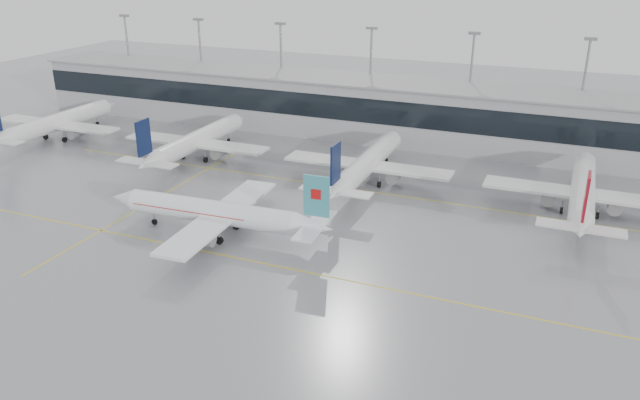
% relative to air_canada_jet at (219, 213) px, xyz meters
% --- Properties ---
extents(ground, '(320.00, 320.00, 0.00)m').
position_rel_air_canada_jet_xyz_m(ground, '(12.80, -5.31, -3.48)').
color(ground, gray).
rests_on(ground, ground).
extents(taxi_line_main, '(120.00, 0.25, 0.01)m').
position_rel_air_canada_jet_xyz_m(taxi_line_main, '(12.80, -5.31, -3.48)').
color(taxi_line_main, yellow).
rests_on(taxi_line_main, ground).
extents(taxi_line_north, '(120.00, 0.25, 0.01)m').
position_rel_air_canada_jet_xyz_m(taxi_line_north, '(12.80, 24.69, -3.48)').
color(taxi_line_north, yellow).
rests_on(taxi_line_north, ground).
extents(taxi_line_cross, '(0.25, 60.00, 0.01)m').
position_rel_air_canada_jet_xyz_m(taxi_line_cross, '(-17.20, 9.69, -3.48)').
color(taxi_line_cross, yellow).
rests_on(taxi_line_cross, ground).
extents(terminal, '(180.00, 15.00, 12.00)m').
position_rel_air_canada_jet_xyz_m(terminal, '(12.80, 56.69, 2.52)').
color(terminal, '#A0A0A3').
rests_on(terminal, ground).
extents(terminal_glass, '(180.00, 0.20, 5.00)m').
position_rel_air_canada_jet_xyz_m(terminal_glass, '(12.80, 49.14, 4.02)').
color(terminal_glass, black).
rests_on(terminal_glass, ground).
extents(terminal_roof, '(182.00, 16.00, 0.40)m').
position_rel_air_canada_jet_xyz_m(terminal_roof, '(12.80, 56.69, 8.72)').
color(terminal_roof, gray).
rests_on(terminal_roof, ground).
extents(light_masts, '(156.40, 1.00, 22.60)m').
position_rel_air_canada_jet_xyz_m(light_masts, '(12.80, 62.69, 9.86)').
color(light_masts, gray).
rests_on(light_masts, ground).
extents(air_canada_jet, '(35.47, 28.10, 11.02)m').
position_rel_air_canada_jet_xyz_m(air_canada_jet, '(0.00, 0.00, 0.00)').
color(air_canada_jet, white).
rests_on(air_canada_jet, ground).
extents(parked_jet_a, '(29.64, 36.96, 11.72)m').
position_rel_air_canada_jet_xyz_m(parked_jet_a, '(-57.20, 28.38, 0.23)').
color(parked_jet_a, silver).
rests_on(parked_jet_a, ground).
extents(parked_jet_b, '(29.64, 36.96, 11.72)m').
position_rel_air_canada_jet_xyz_m(parked_jet_b, '(-22.20, 28.38, 0.23)').
color(parked_jet_b, silver).
rests_on(parked_jet_b, ground).
extents(parked_jet_c, '(29.64, 36.96, 11.72)m').
position_rel_air_canada_jet_xyz_m(parked_jet_c, '(12.80, 28.38, 0.23)').
color(parked_jet_c, silver).
rests_on(parked_jet_c, ground).
extents(parked_jet_d, '(29.64, 36.96, 11.72)m').
position_rel_air_canada_jet_xyz_m(parked_jet_d, '(47.80, 28.38, 0.23)').
color(parked_jet_d, silver).
rests_on(parked_jet_d, ground).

